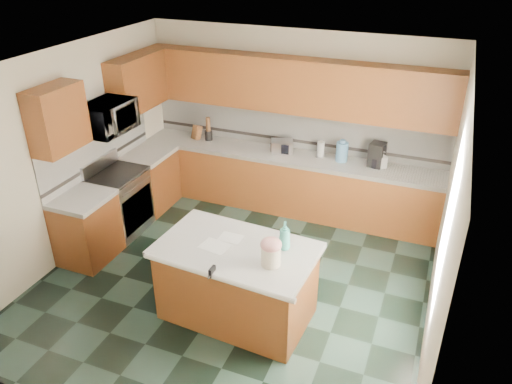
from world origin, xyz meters
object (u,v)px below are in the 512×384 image
at_px(soap_bottle_island, 285,236).
at_px(coffee_maker, 377,155).
at_px(island_base, 237,284).
at_px(knife_block, 197,132).
at_px(island_top, 236,250).
at_px(treat_jar, 271,256).
at_px(toaster_oven, 282,146).

xyz_separation_m(soap_bottle_island, coffee_maker, (0.54, 2.46, 0.01)).
relative_size(island_base, knife_block, 7.11).
bearing_deg(island_top, knife_block, 129.05).
height_order(treat_jar, knife_block, knife_block).
bearing_deg(knife_block, toaster_oven, 20.50).
height_order(island_base, soap_bottle_island, soap_bottle_island).
height_order(island_top, knife_block, knife_block).
relative_size(island_top, toaster_oven, 5.22).
relative_size(treat_jar, knife_block, 0.93).
bearing_deg(toaster_oven, island_base, -102.66).
bearing_deg(treat_jar, knife_block, 138.14).
distance_m(soap_bottle_island, coffee_maker, 2.52).
relative_size(island_top, coffee_maker, 4.90).
relative_size(knife_block, coffee_maker, 0.65).
height_order(island_base, coffee_maker, coffee_maker).
xyz_separation_m(island_base, island_top, (0.00, 0.00, 0.46)).
xyz_separation_m(island_base, coffee_maker, (1.02, 2.63, 0.66)).
relative_size(island_base, coffee_maker, 4.61).
bearing_deg(island_base, island_top, 0.00).
xyz_separation_m(island_top, knife_block, (-1.83, 2.60, 0.14)).
xyz_separation_m(knife_block, coffee_maker, (2.85, 0.03, 0.06)).
relative_size(treat_jar, soap_bottle_island, 0.64).
xyz_separation_m(island_top, treat_jar, (0.45, -0.15, 0.13)).
height_order(soap_bottle_island, coffee_maker, coffee_maker).
bearing_deg(toaster_oven, knife_block, 158.96).
xyz_separation_m(treat_jar, knife_block, (-2.27, 2.75, 0.01)).
height_order(island_top, soap_bottle_island, soap_bottle_island).
distance_m(treat_jar, soap_bottle_island, 0.33).
xyz_separation_m(knife_block, toaster_oven, (1.44, 0.00, -0.02)).
bearing_deg(island_base, soap_bottle_island, 23.53).
distance_m(soap_bottle_island, knife_block, 3.35).
height_order(island_top, toaster_oven, toaster_oven).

